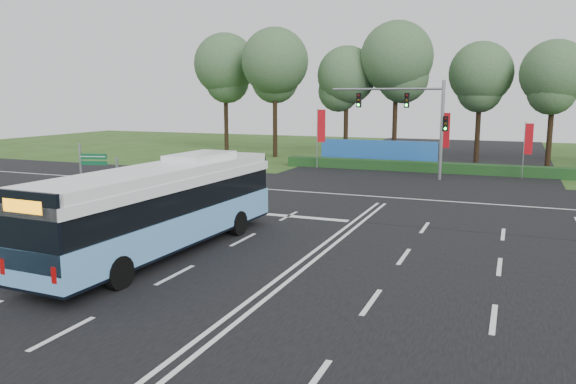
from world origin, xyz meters
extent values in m
plane|color=#2A4717|center=(0.00, 0.00, 0.00)|extent=(120.00, 120.00, 0.00)
cube|color=black|center=(0.00, 0.00, 0.02)|extent=(20.00, 120.00, 0.04)
cube|color=black|center=(0.00, 12.00, 0.03)|extent=(120.00, 14.00, 0.05)
cube|color=black|center=(-12.50, -3.00, 0.03)|extent=(5.00, 18.00, 0.06)
cube|color=gray|center=(-10.10, -3.00, 0.06)|extent=(0.25, 18.00, 0.12)
cube|color=#5E9EDB|center=(-5.20, -2.79, 1.11)|extent=(3.03, 12.51, 1.14)
cube|color=black|center=(-5.20, -2.79, 0.59)|extent=(3.01, 12.45, 0.31)
cube|color=black|center=(-5.20, -2.79, 2.14)|extent=(2.92, 12.32, 0.98)
cube|color=white|center=(-5.20, -2.79, 2.77)|extent=(3.03, 12.51, 0.36)
cube|color=white|center=(-5.20, -2.79, 3.13)|extent=(2.96, 12.02, 0.36)
cube|color=white|center=(-5.11, -0.20, 3.44)|extent=(1.77, 3.16, 0.26)
cube|color=black|center=(-5.42, -8.94, 2.20)|extent=(2.51, 0.21, 2.28)
cube|color=orange|center=(-5.42, -8.98, 2.92)|extent=(1.45, 0.11, 0.36)
cylinder|color=black|center=(-6.29, 0.78, 0.54)|extent=(0.33, 1.09, 1.08)
cylinder|color=black|center=(-3.86, 0.69, 0.54)|extent=(0.33, 1.09, 1.08)
cylinder|color=black|center=(-6.55, -6.68, 0.54)|extent=(0.33, 1.09, 1.08)
cylinder|color=black|center=(-4.13, -6.76, 0.54)|extent=(0.33, 1.09, 1.08)
cylinder|color=gray|center=(-10.20, 0.84, 1.54)|extent=(0.12, 0.12, 3.08)
cube|color=black|center=(-10.20, 0.66, 2.11)|extent=(0.29, 0.24, 0.35)
sphere|color=#19F233|center=(-10.20, 0.56, 2.11)|extent=(0.12, 0.12, 0.12)
cylinder|color=gray|center=(-12.78, 1.32, 1.81)|extent=(0.11, 0.11, 3.62)
cube|color=#0D4C2C|center=(-12.13, 1.50, 2.99)|extent=(1.33, 0.42, 0.27)
cube|color=#0D4C2C|center=(-12.13, 1.50, 2.67)|extent=(1.33, 0.42, 0.20)
cube|color=white|center=(-12.13, 1.47, 2.99)|extent=(1.22, 0.34, 0.04)
cylinder|color=gray|center=(-8.26, 23.50, 2.47)|extent=(0.08, 0.08, 4.94)
cube|color=red|center=(-7.90, 23.49, 3.51)|extent=(0.66, 0.05, 2.64)
cylinder|color=gray|center=(1.71, 22.69, 2.40)|extent=(0.07, 0.07, 4.80)
cube|color=red|center=(2.04, 22.57, 3.42)|extent=(0.61, 0.27, 2.56)
cylinder|color=gray|center=(7.42, 23.24, 2.04)|extent=(0.06, 0.06, 4.09)
cube|color=red|center=(7.71, 23.17, 2.91)|extent=(0.54, 0.17, 2.18)
cylinder|color=gray|center=(2.00, 20.50, 3.50)|extent=(0.24, 0.24, 7.00)
cylinder|color=gray|center=(-2.00, 20.50, 6.40)|extent=(8.00, 0.16, 0.16)
cube|color=black|center=(-0.50, 20.50, 5.60)|extent=(0.32, 0.28, 1.05)
cube|color=black|center=(-4.00, 20.50, 5.60)|extent=(0.32, 0.28, 1.05)
cube|color=black|center=(2.25, 20.50, 4.00)|extent=(0.32, 0.28, 1.05)
cube|color=#143918|center=(0.00, 24.50, 0.40)|extent=(22.00, 1.20, 0.80)
cube|color=#215EB5|center=(-4.00, 27.00, 1.10)|extent=(10.00, 0.30, 2.20)
cylinder|color=black|center=(-21.56, 32.58, 4.36)|extent=(0.44, 0.44, 8.72)
sphere|color=#31512F|center=(-21.56, 32.58, 9.18)|extent=(6.42, 6.42, 6.42)
cylinder|color=black|center=(-15.06, 30.54, 4.37)|extent=(0.44, 0.44, 8.75)
sphere|color=#31512F|center=(-15.06, 30.54, 9.21)|extent=(6.45, 6.45, 6.45)
cylinder|color=black|center=(-8.24, 31.74, 3.72)|extent=(0.44, 0.44, 7.45)
sphere|color=#31512F|center=(-8.24, 31.74, 7.84)|extent=(5.49, 5.49, 5.49)
cylinder|color=black|center=(-3.51, 31.44, 4.43)|extent=(0.44, 0.44, 8.86)
sphere|color=#31512F|center=(-3.51, 31.44, 9.33)|extent=(6.53, 6.53, 6.53)
cylinder|color=black|center=(3.65, 32.86, 3.75)|extent=(0.44, 0.44, 7.51)
sphere|color=#31512F|center=(3.65, 32.86, 7.90)|extent=(5.53, 5.53, 5.53)
cylinder|color=black|center=(9.44, 31.32, 3.69)|extent=(0.44, 0.44, 7.37)
sphere|color=#31512F|center=(9.44, 31.32, 7.76)|extent=(5.43, 5.43, 5.43)
camera|label=1|loc=(6.84, -20.08, 5.85)|focal=35.00mm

